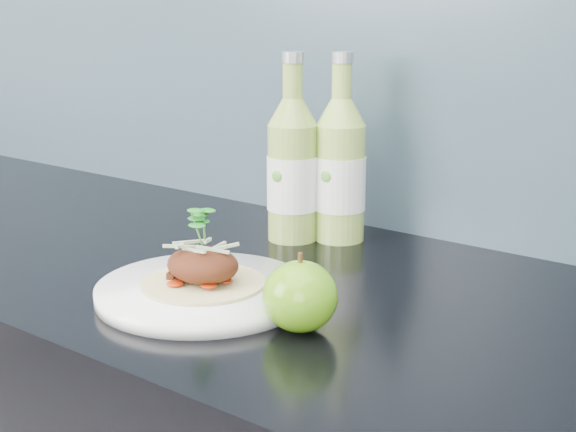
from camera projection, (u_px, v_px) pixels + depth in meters
name	position (u px, v px, depth m)	size (l,w,h in m)	color
dinner_plate	(204.00, 291.00, 0.95)	(0.26, 0.26, 0.02)	white
pork_taco	(203.00, 262.00, 0.94)	(0.15, 0.15, 0.10)	tan
green_apple	(300.00, 296.00, 0.84)	(0.08, 0.08, 0.09)	#649A10
cider_bottle_left	(292.00, 170.00, 1.16)	(0.08, 0.08, 0.27)	#92B149
cider_bottle_right	(340.00, 171.00, 1.16)	(0.08, 0.08, 0.27)	#9EC250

